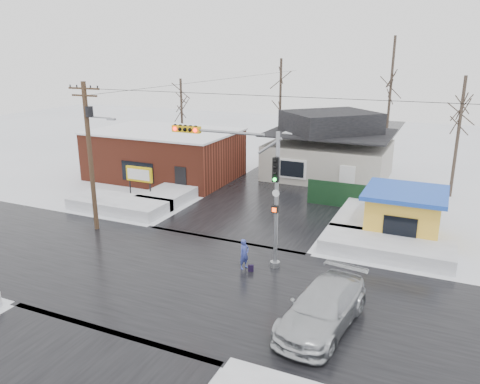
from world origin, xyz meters
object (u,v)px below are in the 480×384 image
at_px(traffic_signal, 247,179).
at_px(car, 323,308).
at_px(utility_pole, 90,149).
at_px(kiosk, 404,213).
at_px(marquee_sign, 139,175).
at_px(pedestrian, 244,254).

relative_size(traffic_signal, car, 1.23).
bearing_deg(utility_pole, kiosk, 20.44).
xyz_separation_m(utility_pole, car, (15.52, -4.81, -4.29)).
bearing_deg(marquee_sign, pedestrian, -32.14).
bearing_deg(marquee_sign, car, -33.07).
bearing_deg(car, utility_pole, 170.11).
bearing_deg(utility_pole, marquee_sign, 100.13).
xyz_separation_m(utility_pole, kiosk, (17.43, 6.49, -3.65)).
relative_size(marquee_sign, car, 0.45).
bearing_deg(traffic_signal, pedestrian, -75.91).
height_order(kiosk, car, kiosk).
height_order(traffic_signal, marquee_sign, traffic_signal).
relative_size(traffic_signal, kiosk, 1.52).
relative_size(pedestrian, car, 0.28).
height_order(utility_pole, marquee_sign, utility_pole).
bearing_deg(kiosk, marquee_sign, -178.45).
height_order(utility_pole, pedestrian, utility_pole).
relative_size(traffic_signal, marquee_sign, 2.75).
bearing_deg(car, pedestrian, 152.15).
bearing_deg(utility_pole, car, -17.22).
bearing_deg(pedestrian, utility_pole, 105.96).
relative_size(marquee_sign, kiosk, 0.55).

